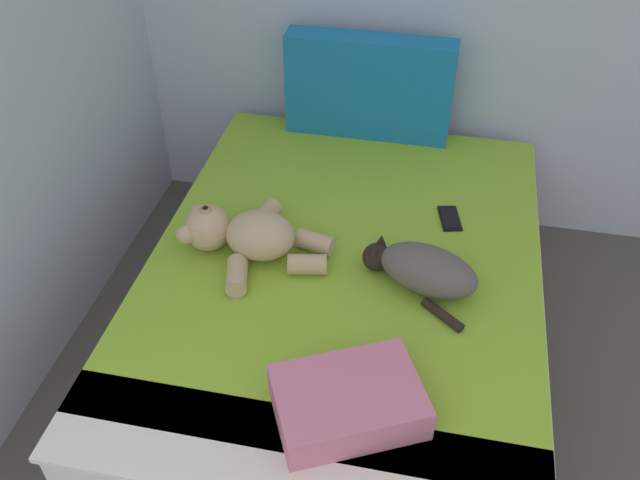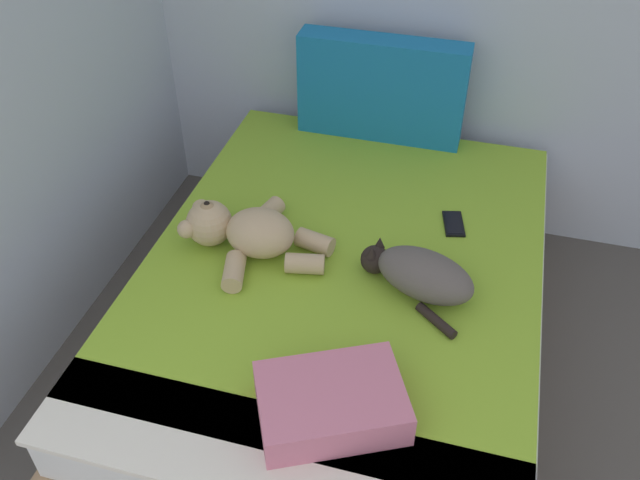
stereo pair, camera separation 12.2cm
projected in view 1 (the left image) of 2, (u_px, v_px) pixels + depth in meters
bed at (343, 310)px, 2.57m from camera, size 1.43×1.92×0.52m
patterned_cushion at (369, 87)px, 2.92m from camera, size 0.72×0.13×0.45m
cat at (423, 269)px, 2.26m from camera, size 0.42×0.34×0.15m
teddy_bear at (245, 235)px, 2.38m from camera, size 0.55×0.49×0.18m
cell_phone at (450, 218)px, 2.57m from camera, size 0.10×0.16×0.01m
throw_pillow at (348, 401)px, 1.87m from camera, size 0.48×0.43×0.11m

